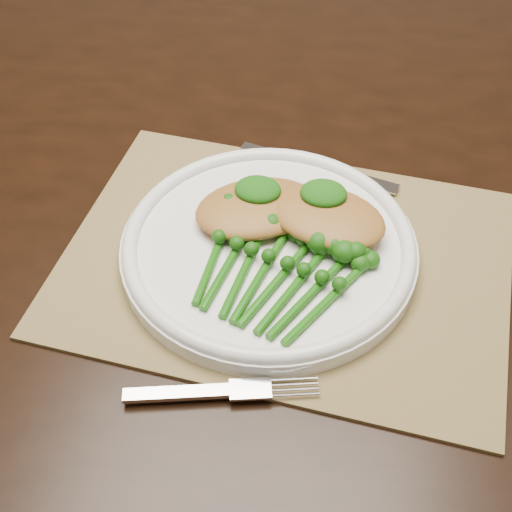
# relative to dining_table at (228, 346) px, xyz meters

# --- Properties ---
(dining_table) EXTENTS (1.63, 0.96, 0.75)m
(dining_table) POSITION_rel_dining_table_xyz_m (0.00, 0.00, 0.00)
(dining_table) COLOR black
(dining_table) RESTS_ON ground
(placemat) EXTENTS (0.47, 0.37, 0.00)m
(placemat) POSITION_rel_dining_table_xyz_m (0.10, -0.15, 0.37)
(placemat) COLOR olive
(placemat) RESTS_ON dining_table
(dinner_plate) EXTENTS (0.29, 0.29, 0.03)m
(dinner_plate) POSITION_rel_dining_table_xyz_m (0.08, -0.15, 0.39)
(dinner_plate) COLOR white
(dinner_plate) RESTS_ON placemat
(knife) EXTENTS (0.18, 0.06, 0.01)m
(knife) POSITION_rel_dining_table_xyz_m (0.10, -0.01, 0.38)
(knife) COLOR silver
(knife) RESTS_ON placemat
(fork) EXTENTS (0.17, 0.05, 0.01)m
(fork) POSITION_rel_dining_table_xyz_m (0.07, -0.31, 0.38)
(fork) COLOR silver
(fork) RESTS_ON placemat
(chicken_fillet_left) EXTENTS (0.15, 0.13, 0.03)m
(chicken_fillet_left) POSITION_rel_dining_table_xyz_m (0.06, -0.12, 0.41)
(chicken_fillet_left) COLOR #A57030
(chicken_fillet_left) RESTS_ON dinner_plate
(chicken_fillet_right) EXTENTS (0.14, 0.12, 0.02)m
(chicken_fillet_right) POSITION_rel_dining_table_xyz_m (0.13, -0.12, 0.41)
(chicken_fillet_right) COLOR #A57030
(chicken_fillet_right) RESTS_ON dinner_plate
(pesto_dollop_left) EXTENTS (0.05, 0.04, 0.02)m
(pesto_dollop_left) POSITION_rel_dining_table_xyz_m (0.06, -0.10, 0.42)
(pesto_dollop_left) COLOR #0E4309
(pesto_dollop_left) RESTS_ON chicken_fillet_left
(pesto_dollop_right) EXTENTS (0.05, 0.04, 0.02)m
(pesto_dollop_right) POSITION_rel_dining_table_xyz_m (0.13, -0.10, 0.43)
(pesto_dollop_right) COLOR #0E4309
(pesto_dollop_right) RESTS_ON chicken_fillet_right
(broccolini_bundle) EXTENTS (0.19, 0.20, 0.04)m
(broccolini_bundle) POSITION_rel_dining_table_xyz_m (0.09, -0.20, 0.40)
(broccolini_bundle) COLOR #15550B
(broccolini_bundle) RESTS_ON dinner_plate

